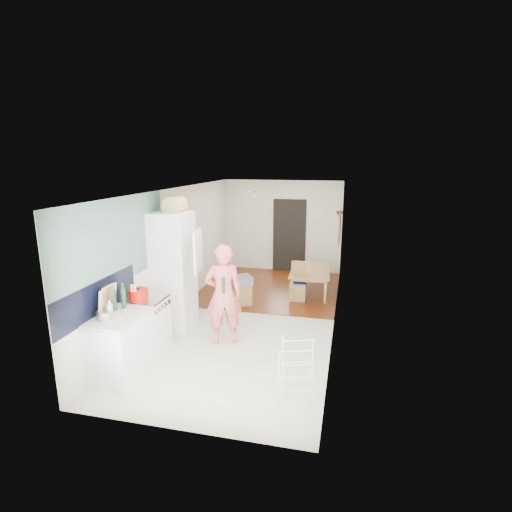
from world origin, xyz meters
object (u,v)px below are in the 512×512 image
at_px(dining_chair, 298,282).
at_px(stool, 243,294).
at_px(drying_rack, 296,374).
at_px(person, 223,286).
at_px(dining_table, 311,283).

height_order(dining_chair, stool, dining_chair).
bearing_deg(drying_rack, person, 115.30).
relative_size(person, dining_table, 1.51).
distance_m(person, drying_rack, 2.12).
bearing_deg(drying_rack, stool, 96.66).
bearing_deg(person, dining_table, -135.67).
xyz_separation_m(dining_table, drying_rack, (0.24, -4.39, 0.17)).
relative_size(person, drying_rack, 2.50).
xyz_separation_m(person, dining_chair, (0.95, 2.38, -0.59)).
bearing_deg(stool, dining_chair, 26.28).
height_order(person, dining_table, person).
relative_size(person, stool, 4.38).
height_order(dining_table, stool, dining_table).
relative_size(dining_table, drying_rack, 1.66).
distance_m(dining_table, dining_chair, 0.63).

